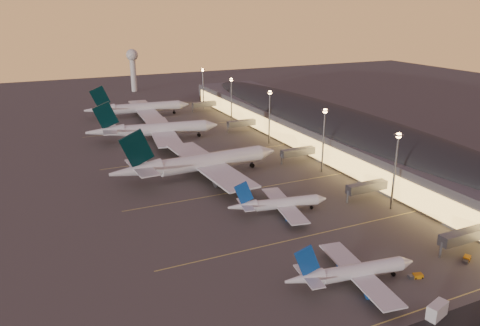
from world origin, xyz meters
name	(u,v)px	position (x,y,z in m)	size (l,w,h in m)	color
ground	(297,229)	(0.00, 0.00, 0.00)	(700.00, 700.00, 0.00)	#3D3B38
airliner_narrow_south	(352,272)	(-3.41, -30.23, 3.16)	(34.18, 30.78, 12.21)	silver
airliner_narrow_north	(279,204)	(0.79, 12.85, 3.09)	(33.40, 30.19, 11.95)	silver
airliner_wide_near	(199,163)	(-10.88, 55.39, 5.66)	(68.73, 62.63, 22.00)	silver
airliner_wide_mid	(154,130)	(-12.69, 114.59, 5.35)	(64.95, 59.67, 20.79)	silver
airliner_wide_far	(139,108)	(-7.58, 170.09, 5.16)	(62.65, 57.16, 20.05)	silver
terminal_building	(329,126)	(61.84, 72.47, 8.78)	(56.35, 255.00, 17.46)	#4E4E53
light_masts	(291,117)	(36.00, 65.00, 17.55)	(2.20, 217.20, 25.90)	slate
radar_tower	(133,63)	(10.00, 260.00, 21.87)	(9.00, 9.00, 32.50)	silver
lane_markings	(241,185)	(0.00, 40.00, 0.01)	(90.00, 180.36, 0.00)	#D8C659
baggage_tug_a	(416,276)	(12.77, -34.88, 0.48)	(3.80, 2.34, 1.06)	#CA7C0B
baggage_tug_b	(467,259)	(30.86, -34.28, 0.50)	(3.91, 3.09, 1.10)	#CA7C0B
catering_truck_a	(438,310)	(5.64, -48.22, 1.56)	(6.35, 3.89, 3.34)	silver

